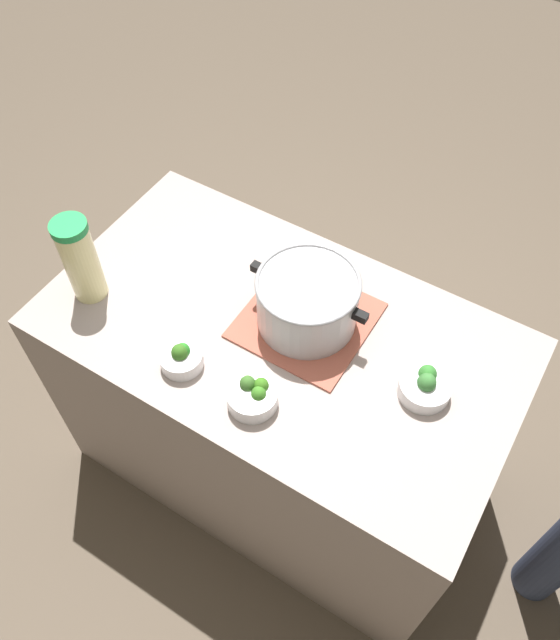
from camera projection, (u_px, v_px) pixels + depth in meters
ground_plane at (280, 460)px, 2.50m from camera, size 8.00×8.00×0.00m
counter_slab at (280, 406)px, 2.15m from camera, size 1.35×0.75×0.86m
dish_cloth at (306, 320)px, 1.83m from camera, size 0.34×0.34×0.01m
cooking_pot at (307, 300)px, 1.76m from camera, size 0.35×0.28×0.17m
lemonade_pitcher at (80, 260)px, 1.78m from camera, size 0.10×0.10×0.28m
broccoli_bowl_front at (181, 357)px, 1.72m from camera, size 0.12×0.12×0.08m
broccoli_bowl_center at (425, 386)px, 1.67m from camera, size 0.14×0.14×0.08m
broccoli_bowl_back at (253, 395)px, 1.65m from camera, size 0.13×0.13×0.08m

